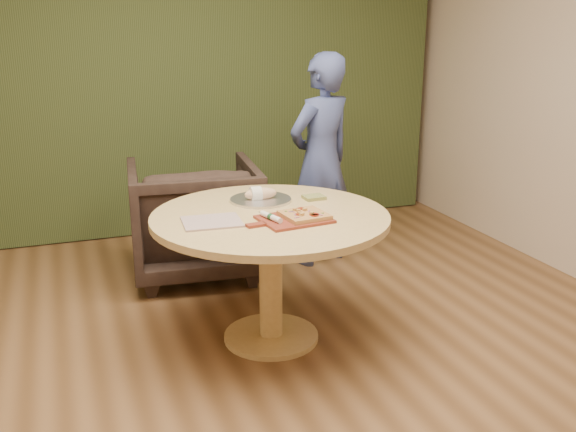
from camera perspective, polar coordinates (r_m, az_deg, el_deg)
The scene contains 12 objects.
room_shell at distance 2.64m, azimuth -0.60°, elevation 9.25°, with size 5.04×6.04×2.84m.
curtain at distance 5.44m, azimuth -11.07°, elevation 12.97°, with size 4.80×0.14×2.78m, color #2C3A1A.
pedestal_table at distance 3.52m, azimuth -1.58°, elevation -2.00°, with size 1.30×1.30×0.75m.
pizza_paddle at distance 3.35m, azimuth 0.41°, elevation -0.31°, with size 0.46×0.32×0.01m.
flatbread_pizza at distance 3.36m, azimuth 1.48°, elevation 0.09°, with size 0.24×0.24×0.04m.
cutlery_roll at distance 3.32m, azimuth -1.52°, elevation -0.08°, with size 0.07×0.20×0.03m.
newspaper at distance 3.35m, azimuth -6.79°, elevation -0.51°, with size 0.30×0.25×0.01m, color beige.
serving_tray at distance 3.73m, azimuth -2.44°, elevation 1.46°, with size 0.36×0.36×0.02m.
bread_roll at distance 3.71m, azimuth -2.58°, elevation 1.98°, with size 0.19×0.09×0.09m.
green_packet at distance 3.77m, azimuth 2.32°, elevation 1.67°, with size 0.12×0.10×0.02m, color #61682F.
armchair at distance 4.58m, azimuth -8.34°, elevation 0.27°, with size 0.88×0.82×0.90m, color black.
person_standing at distance 4.70m, azimuth 2.95°, elevation 4.93°, with size 0.57×0.37×1.55m, color #404E87.
Camera 1 is at (-0.87, -2.46, 1.76)m, focal length 40.00 mm.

